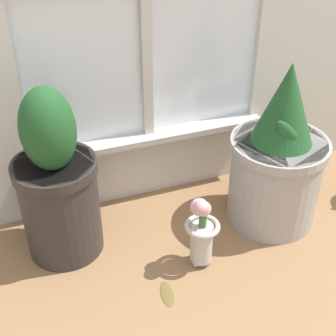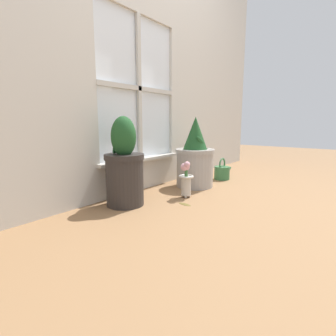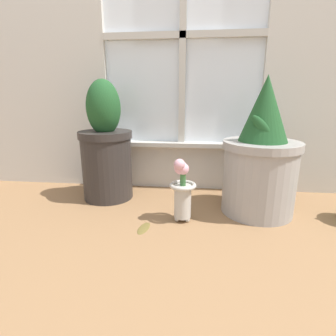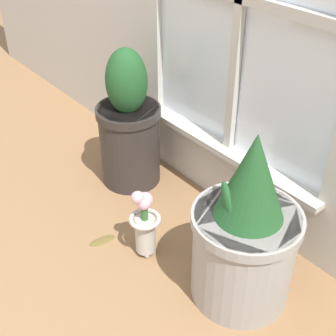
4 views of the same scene
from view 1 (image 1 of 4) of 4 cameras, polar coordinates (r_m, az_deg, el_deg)
name	(u,v)px [view 1 (image 1 of 4)]	position (r m, az deg, el deg)	size (l,w,h in m)	color
ground_plane	(206,293)	(1.59, 4.68, -14.93)	(10.00, 10.00, 0.00)	olive
potted_plant_left	(57,187)	(1.60, -13.32, -2.23)	(0.28, 0.28, 0.63)	#2D2826
potted_plant_right	(277,160)	(1.74, 13.20, 0.96)	(0.35, 0.35, 0.64)	#9E9993
flower_vase	(202,230)	(1.57, 4.11, -7.57)	(0.12, 0.12, 0.29)	#BCB7AD
fallen_leaf	(167,293)	(1.58, -0.11, -15.05)	(0.06, 0.12, 0.01)	brown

